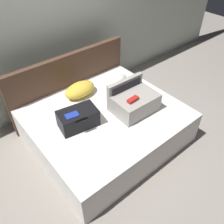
{
  "coord_description": "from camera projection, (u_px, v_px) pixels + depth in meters",
  "views": [
    {
      "loc": [
        -1.44,
        -1.47,
        2.54
      ],
      "look_at": [
        0.0,
        0.27,
        0.58
      ],
      "focal_mm": 37.76,
      "sensor_mm": 36.0,
      "label": 1
    }
  ],
  "objects": [
    {
      "name": "pillow_center_head",
      "position": [
        115.0,
        80.0,
        3.57
      ],
      "size": [
        0.4,
        0.28,
        0.18
      ],
      "primitive_type": "ellipsoid",
      "rotation": [
        0.0,
        0.0,
        -0.05
      ],
      "color": "white",
      "rests_on": "bed"
    },
    {
      "name": "ground_plane",
      "position": [
        125.0,
        154.0,
        3.21
      ],
      "size": [
        12.0,
        12.0,
        0.0
      ],
      "primitive_type": "plane",
      "color": "gray"
    },
    {
      "name": "hard_case_medium",
      "position": [
        78.0,
        118.0,
        2.88
      ],
      "size": [
        0.51,
        0.36,
        0.24
      ],
      "rotation": [
        0.0,
        0.0,
        -0.17
      ],
      "color": "black",
      "rests_on": "bed"
    },
    {
      "name": "headboard",
      "position": [
        70.0,
        84.0,
        3.64
      ],
      "size": [
        1.97,
        0.08,
        0.98
      ],
      "primitive_type": "cube",
      "color": "#4C3323",
      "rests_on": "ground"
    },
    {
      "name": "pillow_near_headboard",
      "position": [
        80.0,
        90.0,
        3.37
      ],
      "size": [
        0.5,
        0.34,
        0.19
      ],
      "primitive_type": "ellipsoid",
      "rotation": [
        0.0,
        0.0,
        0.1
      ],
      "color": "gold",
      "rests_on": "bed"
    },
    {
      "name": "bed",
      "position": [
        106.0,
        126.0,
        3.29
      ],
      "size": [
        1.93,
        1.69,
        0.48
      ],
      "primitive_type": "cube",
      "color": "silver",
      "rests_on": "ground"
    },
    {
      "name": "back_wall",
      "position": [
        50.0,
        25.0,
        3.32
      ],
      "size": [
        8.0,
        0.1,
        2.6
      ],
      "primitive_type": "cube",
      "color": "#B7C1B2",
      "rests_on": "ground"
    },
    {
      "name": "hard_case_large",
      "position": [
        134.0,
        101.0,
        3.09
      ],
      "size": [
        0.58,
        0.46,
        0.38
      ],
      "rotation": [
        0.0,
        0.0,
        -0.03
      ],
      "color": "gray",
      "rests_on": "bed"
    }
  ]
}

